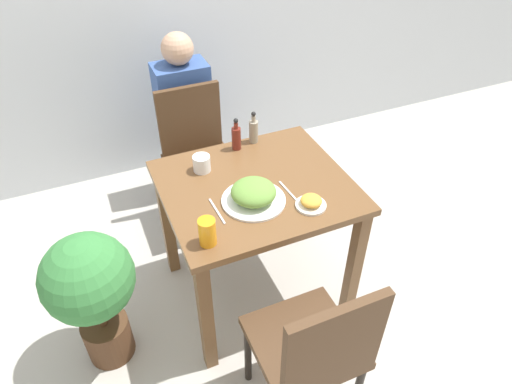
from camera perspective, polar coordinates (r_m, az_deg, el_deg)
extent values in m
plane|color=#B7B2A8|center=(2.74, 0.00, -11.87)|extent=(16.00, 16.00, 0.00)
cube|color=brown|center=(2.21, 0.00, 0.64)|extent=(0.90, 0.79, 0.04)
cube|color=brown|center=(2.17, -6.25, -15.39)|extent=(0.06, 0.06, 0.74)
cube|color=brown|center=(2.41, 12.18, -9.02)|extent=(0.06, 0.06, 0.74)
cube|color=brown|center=(2.63, -11.03, -3.83)|extent=(0.06, 0.06, 0.74)
cube|color=brown|center=(2.83, 4.62, 0.47)|extent=(0.06, 0.06, 0.74)
cube|color=#4C331E|center=(2.00, 6.01, -18.14)|extent=(0.42, 0.42, 0.04)
cube|color=#4C331E|center=(1.72, 9.73, -18.62)|extent=(0.40, 0.04, 0.44)
cylinder|color=black|center=(2.34, 7.50, -16.35)|extent=(0.03, 0.03, 0.43)
cylinder|color=black|center=(2.24, -1.01, -19.48)|extent=(0.03, 0.03, 0.43)
cube|color=#4C331E|center=(2.88, -6.76, 3.12)|extent=(0.42, 0.42, 0.04)
cube|color=#4C331E|center=(2.90, -8.31, 9.00)|extent=(0.40, 0.04, 0.44)
cylinder|color=black|center=(2.86, -8.72, -3.55)|extent=(0.03, 0.03, 0.43)
cylinder|color=black|center=(2.93, -1.99, -1.70)|extent=(0.03, 0.03, 0.43)
cylinder|color=black|center=(3.13, -10.59, 0.58)|extent=(0.03, 0.03, 0.43)
cylinder|color=black|center=(3.20, -4.38, 2.18)|extent=(0.03, 0.03, 0.43)
cylinder|color=white|center=(2.09, -0.31, -1.04)|extent=(0.30, 0.30, 0.01)
ellipsoid|color=olive|center=(2.06, -0.31, 0.03)|extent=(0.21, 0.21, 0.09)
cylinder|color=white|center=(2.08, 6.86, -1.64)|extent=(0.14, 0.14, 0.01)
ellipsoid|color=gold|center=(2.06, 6.92, -1.07)|extent=(0.10, 0.10, 0.04)
cylinder|color=white|center=(2.28, -6.80, 3.57)|extent=(0.09, 0.09, 0.08)
cylinder|color=orange|center=(1.87, -6.11, -4.98)|extent=(0.07, 0.07, 0.12)
cylinder|color=maroon|center=(2.41, -2.48, 6.69)|extent=(0.05, 0.05, 0.12)
cylinder|color=maroon|center=(2.37, -2.53, 8.30)|extent=(0.02, 0.02, 0.03)
sphere|color=black|center=(2.36, -2.55, 8.91)|extent=(0.02, 0.02, 0.02)
cylinder|color=gray|center=(2.47, -0.31, 7.54)|extent=(0.05, 0.05, 0.12)
cylinder|color=gray|center=(2.43, -0.31, 9.13)|extent=(0.02, 0.02, 0.03)
sphere|color=black|center=(2.41, -0.32, 9.73)|extent=(0.02, 0.02, 0.02)
cube|color=silver|center=(2.05, -4.90, -2.39)|extent=(0.02, 0.19, 0.00)
cube|color=silver|center=(2.15, 4.06, 0.10)|extent=(0.02, 0.17, 0.00)
cylinder|color=#51331E|center=(2.52, -17.95, -16.86)|extent=(0.23, 0.23, 0.24)
cylinder|color=brown|center=(2.38, -18.83, -14.37)|extent=(0.04, 0.04, 0.12)
sphere|color=#387F3D|center=(2.17, -20.30, -10.07)|extent=(0.42, 0.42, 0.42)
cube|color=#2D3347|center=(3.32, -8.24, 3.64)|extent=(0.28, 0.20, 0.45)
cube|color=#385699|center=(3.07, -9.08, 11.02)|extent=(0.34, 0.22, 0.52)
sphere|color=tan|center=(2.92, -9.81, 17.25)|extent=(0.20, 0.20, 0.20)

